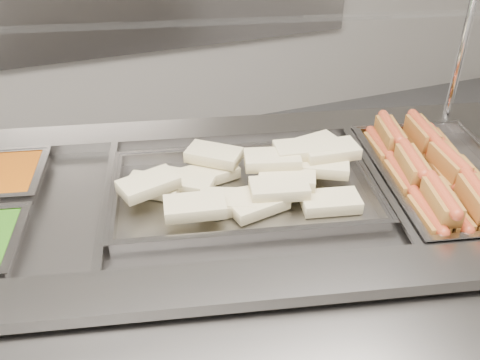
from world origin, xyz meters
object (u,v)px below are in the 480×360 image
object	(u,v)px
sneeze_guard	(211,27)
pan_wraps	(244,195)
pan_hotdogs	(442,185)
steam_counter	(224,307)

from	to	relation	value
sneeze_guard	pan_wraps	world-z (taller)	sneeze_guard
sneeze_guard	pan_wraps	bearing A→B (deg)	-87.94
sneeze_guard	pan_wraps	xyz separation A→B (m)	(0.01, -0.24, -0.41)
pan_hotdogs	pan_wraps	xyz separation A→B (m)	(-0.57, 0.13, 0.02)
pan_wraps	steam_counter	bearing A→B (deg)	166.71
sneeze_guard	steam_counter	bearing A→B (deg)	-103.29
pan_hotdogs	steam_counter	bearing A→B (deg)	166.71
steam_counter	pan_wraps	bearing A→B (deg)	-13.29
steam_counter	pan_wraps	world-z (taller)	pan_wraps
steam_counter	pan_hotdogs	size ratio (longest dim) A/B	3.29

